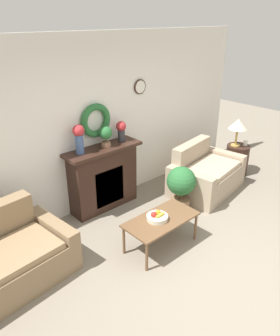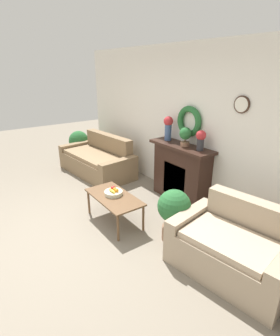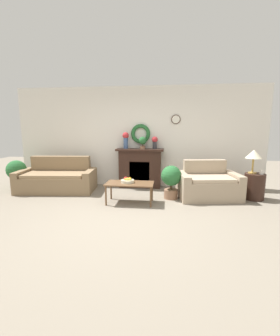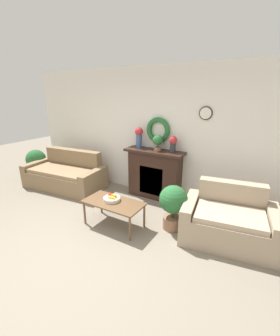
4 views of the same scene
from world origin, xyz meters
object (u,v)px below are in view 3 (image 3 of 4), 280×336
Objects in this scene: fireplace at (140,168)px; couch_left at (58,179)px; fruit_bowl at (127,181)px; potted_plant_on_mantel at (143,142)px; coffee_table at (130,185)px; table_lamp at (254,155)px; loveseat_right at (208,185)px; vase_on_mantel_left at (126,139)px; potted_plant_floor_by_loveseat at (171,179)px; side_table_by_loveseat at (254,186)px; mug at (262,172)px; potted_plant_floor_by_couch at (17,171)px; vase_on_mantel_right at (155,142)px.

couch_left is at bearing -163.82° from fireplace.
fruit_bowl is 0.89× the size of potted_plant_on_mantel.
coffee_table is 2.85m from table_lamp.
table_lamp is at bearing -15.00° from fireplace.
potted_plant_on_mantel reaches higher than couch_left.
loveseat_right is 2.42m from vase_on_mantel_left.
table_lamp is 1.67× the size of potted_plant_on_mantel.
vase_on_mantel_left is at bearing 142.59° from potted_plant_floor_by_loveseat.
fireplace is 1.33m from fruit_bowl.
side_table_by_loveseat is 0.37m from mug.
table_lamp is 2.68m from potted_plant_on_mantel.
vase_on_mantel_left reaches higher than potted_plant_floor_by_couch.
potted_plant_floor_by_loveseat is at bearing -50.23° from potted_plant_on_mantel.
side_table_by_loveseat reaches higher than coffee_table.
loveseat_right reaches higher than coffee_table.
vase_on_mantel_left is at bearing 166.20° from side_table_by_loveseat.
vase_on_mantel_left is 0.46m from potted_plant_on_mantel.
side_table_by_loveseat is 2.61m from vase_on_mantel_right.
potted_plant_on_mantel reaches higher than side_table_by_loveseat.
side_table_by_loveseat is at bearing -7.74° from couch_left.
coffee_table is at bearing -95.57° from potted_plant_on_mantel.
coffee_table is 1.90× the size of table_lamp.
loveseat_right is 4.49× the size of vase_on_mantel_right.
table_lamp is at bearing -15.09° from potted_plant_on_mantel.
vase_on_mantel_right is at bearing 160.86° from mug.
couch_left is 2.71m from vase_on_mantel_right.
potted_plant_floor_by_loveseat is at bearing -178.00° from loveseat_right.
table_lamp is at bearing -5.93° from loveseat_right.
table_lamp reaches higher than loveseat_right.
potted_plant_on_mantel is 1.42m from potted_plant_floor_by_loveseat.
vase_on_mantel_left is (-3.19, 0.84, 0.67)m from mug.
side_table_by_loveseat is 0.78× the size of potted_plant_floor_by_couch.
fruit_bowl is 0.48× the size of side_table_by_loveseat.
fruit_bowl is 1.02m from potted_plant_floor_by_loveseat.
table_lamp is 1.91m from potted_plant_floor_by_loveseat.
vase_on_mantel_right is at bearing 69.23° from fruit_bowl.
loveseat_right is (1.67, -0.76, -0.23)m from fireplace.
coffee_table is 0.10m from fruit_bowl.
table_lamp is at bearing 13.44° from coffee_table.
side_table_by_loveseat is at bearing -18.19° from vase_on_mantel_right.
table_lamp is (2.76, 0.62, 0.53)m from fruit_bowl.
couch_left is 2.06m from vase_on_mantel_left.
loveseat_right is 1.84m from coffee_table.
potted_plant_floor_by_couch is at bearing 178.08° from side_table_by_loveseat.
mug is at bearing -8.61° from couch_left.
vase_on_mantel_right is (0.51, 1.33, 0.76)m from fruit_bowl.
loveseat_right is 3.37× the size of vase_on_mantel_left.
side_table_by_loveseat is 1.85× the size of potted_plant_on_mantel.
fireplace is at bearing 87.42° from coffee_table.
potted_plant_on_mantel reaches higher than fruit_bowl.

